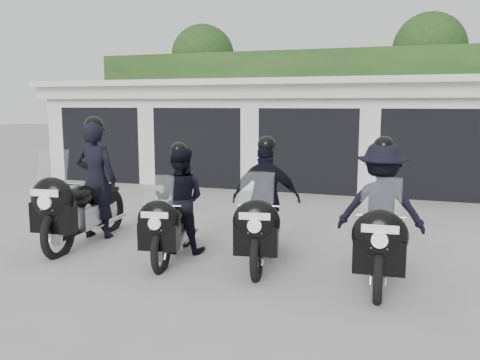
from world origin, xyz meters
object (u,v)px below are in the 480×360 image
(police_bike_c, at_px, (265,207))
(police_bike_d, at_px, (381,216))
(police_bike_a, at_px, (86,192))
(police_bike_b, at_px, (177,207))

(police_bike_c, distance_m, police_bike_d, 1.69)
(police_bike_a, height_order, police_bike_c, police_bike_a)
(police_bike_a, xyz_separation_m, police_bike_d, (4.77, -0.18, -0.03))
(police_bike_c, bearing_deg, police_bike_a, 171.34)
(police_bike_d, bearing_deg, police_bike_a, 174.97)
(police_bike_b, distance_m, police_bike_c, 1.36)
(police_bike_c, xyz_separation_m, police_bike_d, (1.68, -0.21, 0.03))
(police_bike_a, relative_size, police_bike_d, 1.11)
(police_bike_a, distance_m, police_bike_b, 1.77)
(police_bike_b, bearing_deg, police_bike_a, 164.98)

